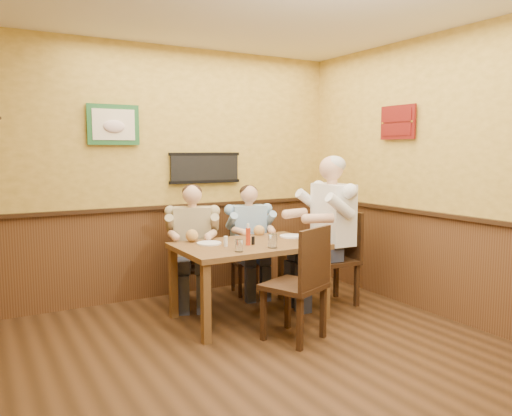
{
  "coord_description": "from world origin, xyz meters",
  "views": [
    {
      "loc": [
        -1.54,
        -2.86,
        1.65
      ],
      "look_at": [
        0.84,
        1.27,
        1.1
      ],
      "focal_mm": 35.0,
      "sensor_mm": 36.0,
      "label": 1
    }
  ],
  "objects": [
    {
      "name": "room",
      "position": [
        0.14,
        0.17,
        1.69
      ],
      "size": [
        5.02,
        5.03,
        2.81
      ],
      "color": "#311E0E",
      "rests_on": "ground"
    },
    {
      "name": "hot_sauce_bottle",
      "position": [
        0.74,
        1.25,
        0.84
      ],
      "size": [
        0.06,
        0.06,
        0.19
      ],
      "primitive_type": "cylinder",
      "rotation": [
        0.0,
        0.0,
        -0.3
      ],
      "color": "#B73013",
      "rests_on": "dining_table"
    },
    {
      "name": "water_glass_mid",
      "position": [
        0.87,
        1.02,
        0.81
      ],
      "size": [
        0.1,
        0.1,
        0.13
      ],
      "primitive_type": "cylinder",
      "rotation": [
        0.0,
        0.0,
        -0.13
      ],
      "color": "white",
      "rests_on": "dining_table"
    },
    {
      "name": "chair_back_left",
      "position": [
        0.5,
        2.04,
        0.41
      ],
      "size": [
        0.49,
        0.49,
        0.81
      ],
      "primitive_type": null,
      "rotation": [
        0.0,
        0.0,
        -0.41
      ],
      "color": "#342010",
      "rests_on": "ground"
    },
    {
      "name": "diner_tan_shirt",
      "position": [
        0.5,
        2.04,
        0.58
      ],
      "size": [
        0.71,
        0.71,
        1.16
      ],
      "primitive_type": null,
      "rotation": [
        0.0,
        0.0,
        -0.41
      ],
      "color": "tan",
      "rests_on": "ground"
    },
    {
      "name": "water_glass_left",
      "position": [
        0.52,
        1.02,
        0.81
      ],
      "size": [
        0.1,
        0.1,
        0.11
      ],
      "primitive_type": "cylinder",
      "rotation": [
        0.0,
        0.0,
        0.36
      ],
      "color": "white",
      "rests_on": "dining_table"
    },
    {
      "name": "diner_blue_polo",
      "position": [
        1.21,
        2.09,
        0.57
      ],
      "size": [
        0.62,
        0.62,
        1.13
      ],
      "primitive_type": null,
      "rotation": [
        0.0,
        0.0,
        -0.21
      ],
      "color": "#8BAFD1",
      "rests_on": "ground"
    },
    {
      "name": "dining_table",
      "position": [
        0.79,
        1.32,
        0.66
      ],
      "size": [
        1.4,
        0.9,
        0.75
      ],
      "color": "brown",
      "rests_on": "ground"
    },
    {
      "name": "pepper_shaker",
      "position": [
        0.79,
        1.25,
        0.79
      ],
      "size": [
        0.04,
        0.04,
        0.08
      ],
      "primitive_type": "cylinder",
      "rotation": [
        0.0,
        0.0,
        -0.17
      ],
      "color": "black",
      "rests_on": "dining_table"
    },
    {
      "name": "chair_back_right",
      "position": [
        1.21,
        2.09,
        0.4
      ],
      "size": [
        0.43,
        0.43,
        0.79
      ],
      "primitive_type": null,
      "rotation": [
        0.0,
        0.0,
        -0.21
      ],
      "color": "#342010",
      "rests_on": "ground"
    },
    {
      "name": "cola_tumbler",
      "position": [
        1.27,
        1.11,
        0.8
      ],
      "size": [
        0.08,
        0.08,
        0.1
      ],
      "primitive_type": "cylinder",
      "rotation": [
        0.0,
        0.0,
        0.17
      ],
      "color": "black",
      "rests_on": "dining_table"
    },
    {
      "name": "plate_far_left",
      "position": [
        0.44,
        1.49,
        0.76
      ],
      "size": [
        0.3,
        0.3,
        0.02
      ],
      "primitive_type": "cylinder",
      "rotation": [
        0.0,
        0.0,
        0.32
      ],
      "color": "white",
      "rests_on": "dining_table"
    },
    {
      "name": "chair_near_side",
      "position": [
        0.86,
        0.65,
        0.5
      ],
      "size": [
        0.61,
        0.61,
        1.01
      ],
      "primitive_type": null,
      "rotation": [
        0.0,
        0.0,
        3.53
      ],
      "color": "#342010",
      "rests_on": "ground"
    },
    {
      "name": "diner_white_elder",
      "position": [
        1.79,
        1.28,
        0.72
      ],
      "size": [
        0.7,
        0.7,
        1.43
      ],
      "primitive_type": null,
      "rotation": [
        0.0,
        0.0,
        -1.63
      ],
      "color": "white",
      "rests_on": "ground"
    },
    {
      "name": "salt_shaker",
      "position": [
        0.53,
        1.3,
        0.8
      ],
      "size": [
        0.04,
        0.04,
        0.1
      ],
      "primitive_type": "cylinder",
      "rotation": [
        0.0,
        0.0,
        0.16
      ],
      "color": "silver",
      "rests_on": "dining_table"
    },
    {
      "name": "chair_right_end",
      "position": [
        1.79,
        1.28,
        0.5
      ],
      "size": [
        0.49,
        0.49,
        1.0
      ],
      "primitive_type": null,
      "rotation": [
        0.0,
        0.0,
        -1.63
      ],
      "color": "#342010",
      "rests_on": "ground"
    },
    {
      "name": "plate_far_right",
      "position": [
        1.36,
        1.42,
        0.76
      ],
      "size": [
        0.29,
        0.29,
        0.02
      ],
      "primitive_type": "cylinder",
      "rotation": [
        0.0,
        0.0,
        -0.2
      ],
      "color": "white",
      "rests_on": "dining_table"
    }
  ]
}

